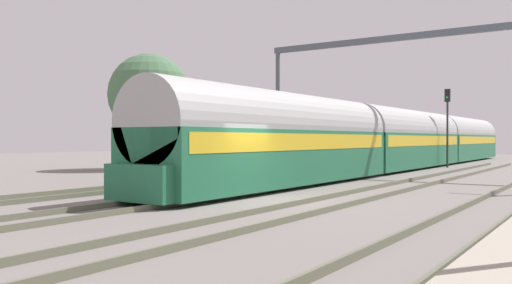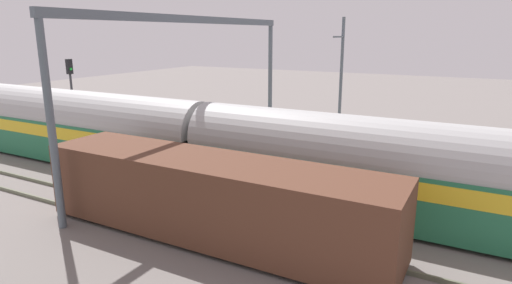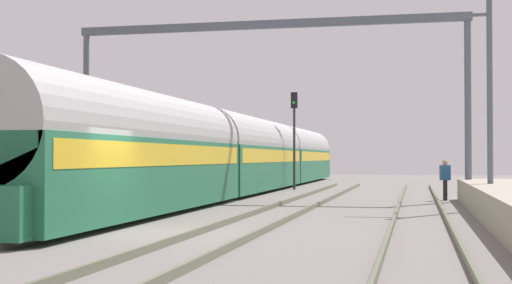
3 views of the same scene
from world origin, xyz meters
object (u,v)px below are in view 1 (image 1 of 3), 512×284
Objects in this scene: railway_signal_far at (447,118)px; catenary_gantry at (410,68)px; passenger_train at (407,139)px; freight_car at (258,149)px.

catenary_gantry is at bearing -88.32° from railway_signal_far.
freight_car is (-4.37, -11.56, -0.50)m from passenger_train.
passenger_train is at bearing -122.49° from railway_signal_far.
passenger_train is at bearing 109.43° from catenary_gantry.
catenary_gantry reaches higher than passenger_train.
passenger_train is 2.81× the size of catenary_gantry.
catenary_gantry is (0.27, -9.21, 2.47)m from railway_signal_far.
catenary_gantry is (6.56, 5.36, 4.49)m from freight_car.
passenger_train is 3.78× the size of freight_car.
railway_signal_far is 9.54m from catenary_gantry.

